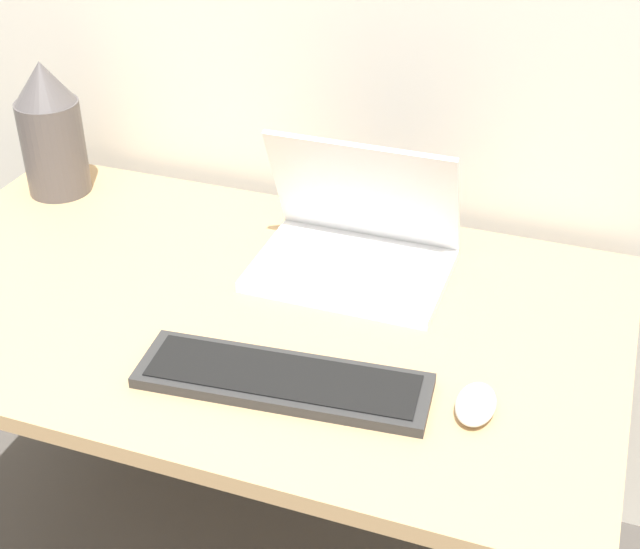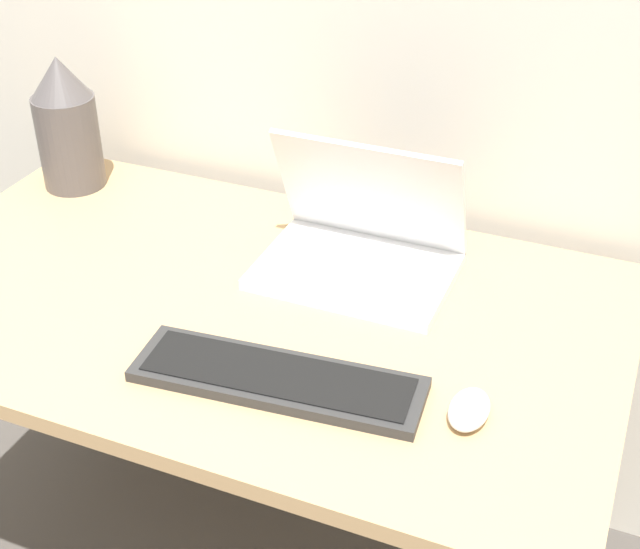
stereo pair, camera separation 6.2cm
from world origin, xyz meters
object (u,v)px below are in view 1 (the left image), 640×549
mouse (476,404)px  laptop (356,242)px  vase (51,130)px  keyboard (283,380)px

mouse → laptop: bearing=131.9°
mouse → vase: vase is taller
laptop → mouse: bearing=-48.1°
laptop → keyboard: 0.36m
laptop → mouse: (0.29, -0.32, -0.04)m
laptop → vase: size_ratio=1.22×
keyboard → vase: 0.82m
vase → laptop: bearing=-7.0°
vase → keyboard: bearing=-32.8°
keyboard → mouse: 0.29m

